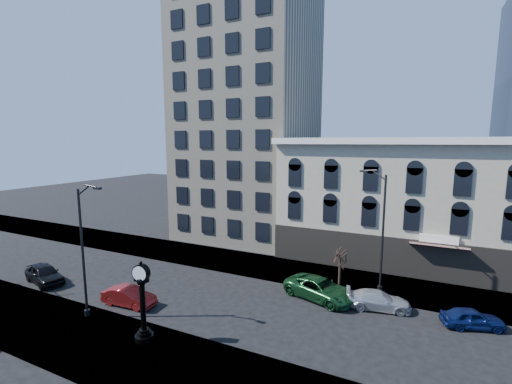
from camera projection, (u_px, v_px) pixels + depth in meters
The scene contains 14 objects.
ground at pixel (211, 298), 26.72m from camera, with size 160.00×160.00×0.00m, color black.
sidewalk_far at pixel (255, 265), 33.87m from camera, with size 160.00×6.00×0.12m, color gray.
sidewalk_near at pixel (135, 355), 19.54m from camera, with size 160.00×6.00×0.12m, color gray.
cream_tower at pixel (248, 85), 43.38m from camera, with size 15.90×15.40×42.50m.
victorian_row at pixel (394, 202), 35.02m from camera, with size 22.60×11.19×12.50m.
street_clock at pixel (143, 305), 20.63m from camera, with size 1.13×1.13×4.99m.
street_lamp_near at pixel (87, 216), 22.51m from camera, with size 2.44×0.38×9.44m.
street_lamp_far at pixel (376, 198), 27.12m from camera, with size 2.46×1.22×10.02m.
bare_tree_far at pixel (340, 252), 28.67m from camera, with size 2.18×2.18×3.75m.
car_near_a at pixel (44, 274), 29.58m from camera, with size 1.89×4.71×1.60m, color black.
car_near_b at pixel (129, 296), 25.51m from camera, with size 1.45×4.16×1.37m, color maroon.
car_far_a at pixel (320, 289), 26.57m from camera, with size 2.64×5.71×1.59m, color #143F1E.
car_far_b at pixel (378, 300), 24.96m from camera, with size 1.84×4.53×1.31m, color #A5A8AD.
car_far_c at pixel (472, 318), 22.43m from camera, with size 1.53×3.79×1.29m, color #0C194C.
Camera 1 is at (13.91, -21.33, 12.12)m, focal length 24.00 mm.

